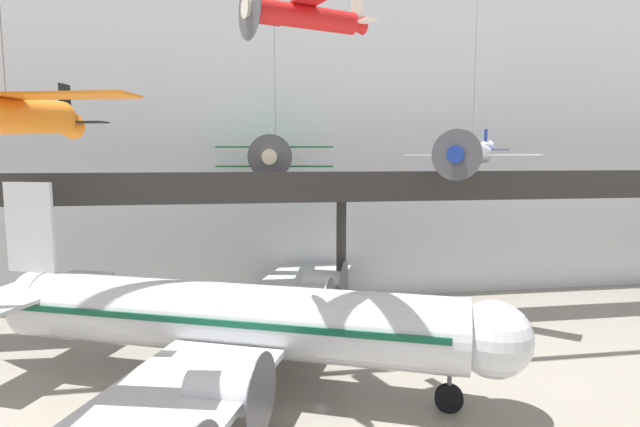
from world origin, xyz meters
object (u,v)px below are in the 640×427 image
(airliner_silver_main, at_px, (225,319))
(suspended_plane_white_twin, at_px, (472,150))
(suspended_plane_red_highwing, at_px, (307,16))
(suspended_plane_green_biplane, at_px, (276,159))
(suspended_plane_orange_highwing, at_px, (7,114))

(airliner_silver_main, xyz_separation_m, suspended_plane_white_twin, (16.40, 7.16, 8.58))
(airliner_silver_main, xyz_separation_m, suspended_plane_red_highwing, (3.91, -2.02, 14.32))
(suspended_plane_red_highwing, bearing_deg, suspended_plane_white_twin, -163.15)
(airliner_silver_main, bearing_deg, suspended_plane_green_biplane, 96.53)
(airliner_silver_main, distance_m, suspended_plane_white_twin, 19.85)
(suspended_plane_orange_highwing, distance_m, suspended_plane_red_highwing, 12.53)
(suspended_plane_orange_highwing, xyz_separation_m, suspended_plane_green_biplane, (10.75, 17.63, -1.70))
(suspended_plane_red_highwing, distance_m, suspended_plane_white_twin, 16.53)
(suspended_plane_red_highwing, bearing_deg, airliner_silver_main, -46.81)
(suspended_plane_red_highwing, xyz_separation_m, suspended_plane_green_biplane, (-0.42, 14.45, -6.39))
(suspended_plane_red_highwing, height_order, suspended_plane_white_twin, suspended_plane_red_highwing)
(suspended_plane_orange_highwing, distance_m, suspended_plane_green_biplane, 20.72)
(suspended_plane_red_highwing, distance_m, suspended_plane_green_biplane, 15.80)
(suspended_plane_white_twin, bearing_deg, suspended_plane_green_biplane, -70.16)
(suspended_plane_green_biplane, distance_m, suspended_plane_white_twin, 13.96)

